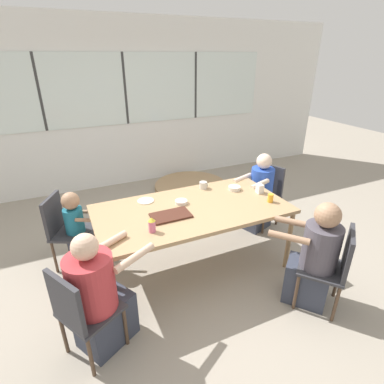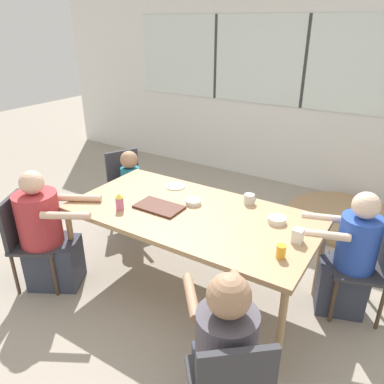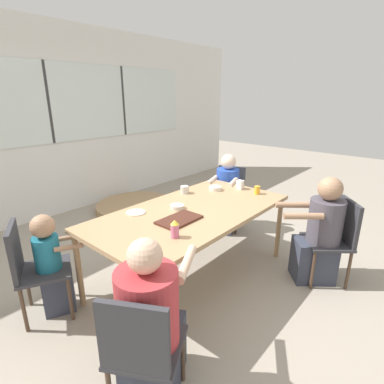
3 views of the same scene
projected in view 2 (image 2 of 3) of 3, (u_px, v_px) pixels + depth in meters
name	position (u px, v px, depth m)	size (l,w,h in m)	color
ground_plane	(192.00, 286.00, 3.36)	(16.00, 16.00, 0.00)	gray
wall_back_with_windows	(304.00, 83.00, 4.88)	(8.40, 0.08, 2.80)	silver
dining_table	(192.00, 217.00, 3.06)	(2.02, 1.04, 0.75)	tan
chair_for_man_blue_shirt	(373.00, 261.00, 2.85)	(0.51, 0.51, 0.85)	#333338
chair_for_man_teal_shirt	(27.00, 234.00, 3.21)	(0.55, 0.55, 0.85)	#333338
chair_for_toddler	(126.00, 182.00, 4.25)	(0.54, 0.54, 0.85)	#333338
person_woman_green_shirt	(224.00, 362.00, 2.03)	(0.62, 0.65, 1.08)	#333847
person_man_blue_shirt	(349.00, 260.00, 2.90)	(0.61, 0.46, 1.06)	#333847
person_man_teal_shirt	(47.00, 237.00, 3.21)	(0.73, 0.62, 1.08)	#333847
person_toddler	(132.00, 192.00, 4.15)	(0.42, 0.34, 0.90)	#333847
food_tray_dark	(159.00, 207.00, 3.11)	(0.39, 0.23, 0.02)	#472319
coffee_mug	(249.00, 199.00, 3.17)	(0.10, 0.09, 0.08)	beige
sippy_cup	(120.00, 202.00, 3.05)	(0.07, 0.07, 0.15)	#CC668C
juice_glass	(281.00, 252.00, 2.44)	(0.06, 0.06, 0.09)	gold
milk_carton_small	(298.00, 236.00, 2.61)	(0.07, 0.07, 0.10)	silver
bowl_white_shallow	(277.00, 220.00, 2.88)	(0.14, 0.14, 0.04)	silver
bowl_cereal	(193.00, 202.00, 3.17)	(0.13, 0.13, 0.04)	silver
plate_tortillas	(175.00, 186.00, 3.50)	(0.18, 0.18, 0.01)	beige
folded_table_stack	(343.00, 217.00, 4.43)	(1.30, 1.30, 0.09)	tan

